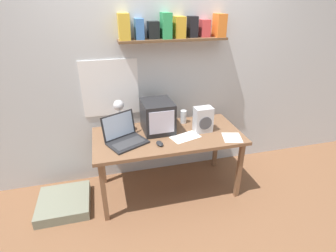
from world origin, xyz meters
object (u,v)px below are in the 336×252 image
(juice_glass, at_px, (183,117))
(loose_paper_near_laptop, at_px, (232,138))
(space_heater, at_px, (203,120))
(corner_desk, at_px, (168,140))
(desk_lamp, at_px, (119,110))
(crt_monitor, at_px, (158,116))
(computer_mouse, at_px, (160,144))
(floor_cushion, at_px, (64,203))
(laptop, at_px, (124,135))
(loose_paper_near_monitor, at_px, (185,137))

(juice_glass, relative_size, loose_paper_near_laptop, 0.59)
(juice_glass, xyz_separation_m, space_heater, (0.14, -0.25, 0.07))
(corner_desk, height_order, desk_lamp, desk_lamp)
(crt_monitor, height_order, loose_paper_near_laptop, crt_monitor)
(corner_desk, xyz_separation_m, computer_mouse, (-0.13, -0.19, 0.08))
(space_heater, relative_size, loose_paper_near_laptop, 1.07)
(crt_monitor, distance_m, computer_mouse, 0.35)
(desk_lamp, bearing_deg, loose_paper_near_laptop, -14.80)
(space_heater, relative_size, floor_cushion, 0.52)
(laptop, relative_size, loose_paper_near_laptop, 1.81)
(loose_paper_near_monitor, height_order, floor_cushion, loose_paper_near_monitor)
(floor_cushion, bearing_deg, loose_paper_near_monitor, -3.71)
(laptop, xyz_separation_m, loose_paper_near_monitor, (0.62, -0.07, -0.07))
(space_heater, height_order, loose_paper_near_monitor, space_heater)
(space_heater, distance_m, loose_paper_near_laptop, 0.35)
(computer_mouse, bearing_deg, desk_lamp, 131.80)
(space_heater, xyz_separation_m, loose_paper_near_monitor, (-0.22, -0.09, -0.13))
(loose_paper_near_monitor, xyz_separation_m, loose_paper_near_laptop, (0.46, -0.13, 0.00))
(laptop, bearing_deg, loose_paper_near_laptop, -36.75)
(desk_lamp, relative_size, juice_glass, 2.46)
(computer_mouse, relative_size, floor_cushion, 0.22)
(desk_lamp, bearing_deg, floor_cushion, -156.30)
(space_heater, xyz_separation_m, floor_cushion, (-1.51, -0.00, -0.79))
(corner_desk, bearing_deg, computer_mouse, -125.19)
(floor_cushion, bearing_deg, laptop, -1.17)
(crt_monitor, bearing_deg, loose_paper_near_monitor, -44.66)
(corner_desk, distance_m, loose_paper_near_monitor, 0.20)
(loose_paper_near_laptop, bearing_deg, laptop, 169.48)
(floor_cushion, bearing_deg, corner_desk, 0.82)
(corner_desk, relative_size, desk_lamp, 4.24)
(loose_paper_near_laptop, bearing_deg, computer_mouse, 176.73)
(computer_mouse, height_order, loose_paper_near_monitor, computer_mouse)
(crt_monitor, relative_size, space_heater, 1.36)
(corner_desk, xyz_separation_m, loose_paper_near_monitor, (0.16, -0.10, 0.06))
(loose_paper_near_monitor, bearing_deg, space_heater, 21.88)
(laptop, xyz_separation_m, computer_mouse, (0.33, -0.16, -0.05))
(juice_glass, distance_m, loose_paper_near_monitor, 0.36)
(crt_monitor, bearing_deg, juice_glass, 18.16)
(space_heater, height_order, floor_cushion, space_heater)
(laptop, relative_size, floor_cushion, 0.88)
(corner_desk, relative_size, floor_cushion, 2.96)
(crt_monitor, distance_m, loose_paper_near_monitor, 0.37)
(laptop, height_order, floor_cushion, laptop)
(loose_paper_near_laptop, bearing_deg, loose_paper_near_monitor, 164.22)
(computer_mouse, xyz_separation_m, loose_paper_near_laptop, (0.75, -0.04, -0.01))
(desk_lamp, distance_m, computer_mouse, 0.56)
(corner_desk, distance_m, computer_mouse, 0.24)
(computer_mouse, height_order, loose_paper_near_laptop, computer_mouse)
(crt_monitor, distance_m, loose_paper_near_laptop, 0.80)
(laptop, distance_m, loose_paper_near_monitor, 0.62)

